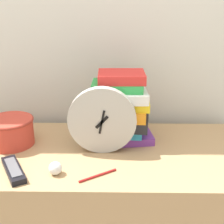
% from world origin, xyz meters
% --- Properties ---
extents(wall_back, '(6.00, 0.04, 2.40)m').
position_xyz_m(wall_back, '(0.00, 0.63, 1.20)').
color(wall_back, silver).
rests_on(wall_back, ground_plane).
extents(desk_clock, '(0.26, 0.04, 0.26)m').
position_xyz_m(desk_clock, '(0.03, 0.27, 0.90)').
color(desk_clock, '#B7B2A8').
rests_on(desk_clock, desk).
extents(book_stack, '(0.26, 0.20, 0.29)m').
position_xyz_m(book_stack, '(0.11, 0.38, 0.91)').
color(book_stack, '#7A3899').
rests_on(book_stack, desk).
extents(basket, '(0.19, 0.19, 0.11)m').
position_xyz_m(basket, '(-0.35, 0.33, 0.83)').
color(basket, '#C63D2D').
rests_on(basket, desk).
extents(tv_remote, '(0.13, 0.18, 0.02)m').
position_xyz_m(tv_remote, '(-0.27, 0.11, 0.78)').
color(tv_remote, black).
rests_on(tv_remote, desk).
extents(crumpled_paper_ball, '(0.05, 0.05, 0.05)m').
position_xyz_m(crumpled_paper_ball, '(-0.12, 0.10, 0.79)').
color(crumpled_paper_ball, white).
rests_on(crumpled_paper_ball, desk).
extents(pen, '(0.12, 0.09, 0.01)m').
position_xyz_m(pen, '(0.02, 0.09, 0.78)').
color(pen, '#B21E1E').
rests_on(pen, desk).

